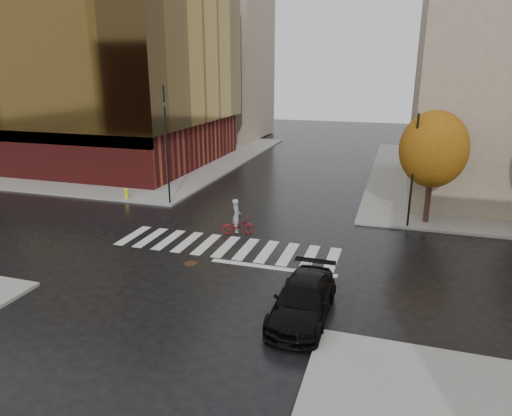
{
  "coord_description": "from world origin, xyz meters",
  "views": [
    {
      "loc": [
        8.05,
        -20.02,
        8.9
      ],
      "look_at": [
        1.39,
        1.28,
        2.0
      ],
      "focal_mm": 32.0,
      "sensor_mm": 36.0,
      "label": 1
    }
  ],
  "objects_px": {
    "cyclist": "(238,222)",
    "traffic_light_nw": "(166,137)",
    "traffic_light_ne": "(414,165)",
    "fire_hydrant": "(126,193)",
    "sedan": "(303,300)"
  },
  "relations": [
    {
      "from": "cyclist",
      "to": "traffic_light_ne",
      "type": "relative_size",
      "value": 0.31
    },
    {
      "from": "sedan",
      "to": "fire_hydrant",
      "type": "distance_m",
      "value": 18.97
    },
    {
      "from": "cyclist",
      "to": "traffic_light_nw",
      "type": "bearing_deg",
      "value": 35.67
    },
    {
      "from": "sedan",
      "to": "traffic_light_ne",
      "type": "distance_m",
      "value": 12.44
    },
    {
      "from": "cyclist",
      "to": "traffic_light_nw",
      "type": "xyz_separation_m",
      "value": [
        -6.23,
        3.88,
        3.9
      ]
    },
    {
      "from": "traffic_light_ne",
      "to": "fire_hydrant",
      "type": "bearing_deg",
      "value": 23.96
    },
    {
      "from": "cyclist",
      "to": "traffic_light_nw",
      "type": "distance_m",
      "value": 8.31
    },
    {
      "from": "traffic_light_nw",
      "to": "fire_hydrant",
      "type": "height_order",
      "value": "traffic_light_nw"
    },
    {
      "from": "traffic_light_ne",
      "to": "cyclist",
      "type": "bearing_deg",
      "value": 47.36
    },
    {
      "from": "sedan",
      "to": "traffic_light_nw",
      "type": "xyz_separation_m",
      "value": [
        -11.52,
        11.55,
        3.87
      ]
    },
    {
      "from": "sedan",
      "to": "cyclist",
      "type": "distance_m",
      "value": 9.31
    },
    {
      "from": "sedan",
      "to": "cyclist",
      "type": "bearing_deg",
      "value": 125.1
    },
    {
      "from": "traffic_light_nw",
      "to": "fire_hydrant",
      "type": "xyz_separation_m",
      "value": [
        -3.43,
        0.12,
        -4.03
      ]
    },
    {
      "from": "traffic_light_nw",
      "to": "fire_hydrant",
      "type": "bearing_deg",
      "value": -101.38
    },
    {
      "from": "sedan",
      "to": "cyclist",
      "type": "relative_size",
      "value": 2.43
    }
  ]
}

